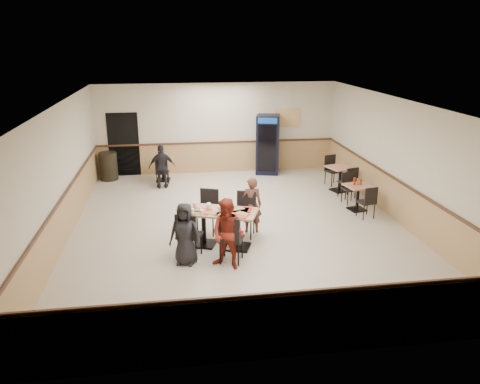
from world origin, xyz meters
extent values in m
plane|color=beige|center=(0.00, 0.00, 0.00)|extent=(10.00, 10.00, 0.00)
plane|color=silver|center=(0.00, 0.00, 3.00)|extent=(10.00, 10.00, 0.00)
plane|color=beige|center=(0.00, 5.00, 1.50)|extent=(8.00, 0.00, 8.00)
plane|color=beige|center=(0.00, -5.00, 1.50)|extent=(8.00, 0.00, 8.00)
plane|color=beige|center=(-4.00, 0.00, 1.50)|extent=(0.00, 10.00, 10.00)
plane|color=beige|center=(4.00, 0.00, 1.50)|extent=(0.00, 10.00, 10.00)
cube|color=tan|center=(0.00, 4.99, 0.50)|extent=(7.98, 0.03, 1.00)
cube|color=tan|center=(3.98, 0.00, 0.50)|extent=(0.03, 9.98, 1.00)
cube|color=#472B19|center=(0.00, 4.97, 1.03)|extent=(7.98, 0.04, 0.06)
cube|color=black|center=(-3.10, 4.98, 1.05)|extent=(1.00, 0.02, 2.10)
cube|color=orange|center=(2.40, 4.96, 1.80)|extent=(0.85, 0.02, 0.60)
cube|color=black|center=(-0.91, -0.95, 0.02)|extent=(0.64, 0.64, 0.04)
cylinder|color=black|center=(-0.91, -0.95, 0.42)|extent=(0.10, 0.10, 0.75)
cube|color=tan|center=(-0.91, -0.95, 0.81)|extent=(1.00, 1.00, 0.04)
cube|color=black|center=(-0.19, -1.22, 0.02)|extent=(0.64, 0.64, 0.04)
cylinder|color=black|center=(-0.19, -1.22, 0.42)|extent=(0.10, 0.10, 0.75)
cube|color=tan|center=(-0.19, -1.22, 0.81)|extent=(1.00, 1.00, 0.04)
imported|color=black|center=(-1.35, -1.79, 0.65)|extent=(0.73, 0.58, 1.29)
imported|color=maroon|center=(-0.51, -2.11, 0.72)|extent=(0.89, 0.85, 1.44)
imported|color=brown|center=(0.25, -0.38, 0.67)|extent=(0.52, 0.37, 1.35)
imported|color=black|center=(-1.86, 3.39, 0.67)|extent=(0.81, 0.39, 1.35)
cube|color=#B2240B|center=(-0.19, -1.08, 0.84)|extent=(0.60, 0.52, 0.02)
cube|color=#B2240B|center=(-1.01, -1.06, 0.84)|extent=(0.60, 0.52, 0.02)
cube|color=#B2240B|center=(-0.24, -1.38, 0.84)|extent=(0.60, 0.52, 0.02)
cube|color=#B2240B|center=(-0.15, -1.12, 0.84)|extent=(0.60, 0.52, 0.02)
cylinder|color=silver|center=(-0.72, -1.23, 0.84)|extent=(0.26, 0.26, 0.01)
cube|color=tan|center=(-0.72, -1.23, 0.85)|extent=(0.34, 0.32, 0.02)
cylinder|color=silver|center=(-0.18, -1.05, 0.84)|extent=(0.26, 0.26, 0.01)
cube|color=tan|center=(-0.18, -1.05, 0.85)|extent=(0.33, 0.25, 0.02)
cylinder|color=silver|center=(-0.52, -1.33, 0.84)|extent=(0.26, 0.26, 0.01)
cube|color=tan|center=(-0.52, -1.33, 0.85)|extent=(0.33, 0.26, 0.02)
cylinder|color=silver|center=(-1.06, -1.04, 0.84)|extent=(0.26, 0.26, 0.01)
cube|color=tan|center=(-1.06, -1.04, 0.85)|extent=(0.29, 0.19, 0.02)
cylinder|color=silver|center=(-0.12, -1.36, 0.84)|extent=(0.26, 0.26, 0.01)
cube|color=tan|center=(-0.12, -1.36, 0.85)|extent=(0.34, 0.34, 0.02)
cylinder|color=silver|center=(-1.04, -1.15, 0.84)|extent=(0.26, 0.26, 0.01)
cube|color=tan|center=(-1.04, -1.15, 0.85)|extent=(0.29, 0.19, 0.02)
cylinder|color=silver|center=(-0.97, -1.26, 0.89)|extent=(0.09, 0.09, 0.11)
cylinder|color=silver|center=(-1.08, -0.77, 0.89)|extent=(0.09, 0.09, 0.11)
cylinder|color=silver|center=(-1.17, -1.15, 0.89)|extent=(0.09, 0.09, 0.11)
cylinder|color=silver|center=(-0.79, -0.94, 0.89)|extent=(0.09, 0.09, 0.11)
cylinder|color=silver|center=(-0.79, -0.85, 0.89)|extent=(0.09, 0.09, 0.11)
cylinder|color=#AFB2C3|center=(-0.42, -1.13, 0.89)|extent=(0.07, 0.07, 0.12)
cylinder|color=#AFB2C3|center=(-0.48, -1.05, 0.89)|extent=(0.07, 0.07, 0.12)
ellipsoid|color=white|center=(-0.54, -1.12, 0.89)|extent=(0.17, 0.17, 0.12)
cube|color=black|center=(3.29, 0.67, 0.02)|extent=(0.49, 0.49, 0.04)
cylinder|color=black|center=(3.29, 0.67, 0.35)|extent=(0.08, 0.08, 0.62)
cube|color=tan|center=(3.29, 0.67, 0.67)|extent=(0.76, 0.76, 0.04)
cube|color=black|center=(3.40, 2.32, 0.02)|extent=(0.56, 0.56, 0.04)
cylinder|color=black|center=(3.40, 2.32, 0.38)|extent=(0.09, 0.09, 0.68)
cube|color=tan|center=(3.40, 2.32, 0.73)|extent=(0.88, 0.88, 0.04)
cylinder|color=#A0200B|center=(3.19, 0.72, 0.79)|extent=(0.06, 0.06, 0.20)
cylinder|color=#BF7B19|center=(3.28, 0.72, 0.77)|extent=(0.06, 0.06, 0.17)
cylinder|color=#A0200B|center=(3.37, 0.72, 0.76)|extent=(0.05, 0.05, 0.14)
cube|color=black|center=(-1.86, 4.20, 0.02)|extent=(0.47, 0.47, 0.04)
cylinder|color=black|center=(-1.86, 4.20, 0.36)|extent=(0.09, 0.09, 0.64)
cube|color=tan|center=(-1.86, 4.20, 0.69)|extent=(0.72, 0.72, 0.04)
cube|color=black|center=(1.65, 4.60, 0.99)|extent=(0.91, 0.90, 1.98)
cube|color=black|center=(1.56, 4.24, 0.94)|extent=(0.59, 0.17, 1.56)
cube|color=#0D3D95|center=(1.55, 4.23, 1.85)|extent=(0.61, 0.18, 0.19)
cylinder|color=black|center=(-3.59, 4.55, 0.45)|extent=(0.57, 0.57, 0.90)
camera|label=1|loc=(-1.51, -10.49, 4.37)|focal=35.00mm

